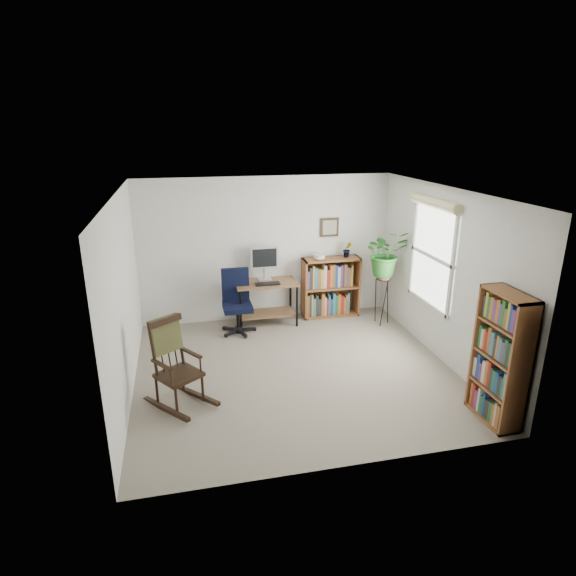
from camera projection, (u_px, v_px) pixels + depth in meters
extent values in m
cube|color=gray|center=(295.00, 370.00, 6.54)|extent=(4.20, 4.00, 0.00)
cube|color=white|center=(295.00, 192.00, 5.76)|extent=(4.20, 4.00, 0.00)
cube|color=silver|center=(267.00, 249.00, 8.00)|extent=(4.20, 0.00, 2.40)
cube|color=silver|center=(347.00, 356.00, 4.30)|extent=(4.20, 0.00, 2.40)
cube|color=silver|center=(123.00, 299.00, 5.71)|extent=(0.00, 4.00, 2.40)
cube|color=silver|center=(444.00, 276.00, 6.59)|extent=(0.00, 4.00, 2.40)
cube|color=black|center=(268.00, 284.00, 7.74)|extent=(0.40, 0.15, 0.02)
imported|color=#266925|center=(387.00, 231.00, 7.58)|extent=(1.69, 1.87, 1.46)
imported|color=#266925|center=(347.00, 254.00, 8.16)|extent=(0.13, 0.24, 0.11)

